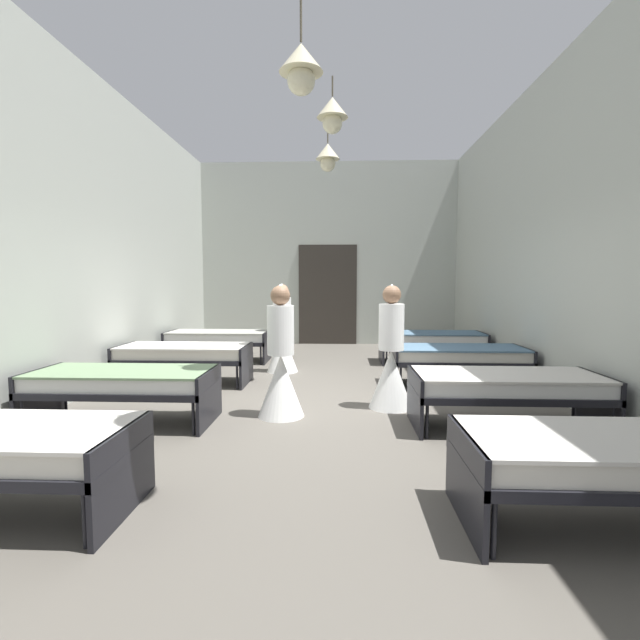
# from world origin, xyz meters

# --- Properties ---
(ground_plane) EXTENTS (6.72, 11.37, 0.10)m
(ground_plane) POSITION_xyz_m (0.00, 0.00, -0.05)
(ground_plane) COLOR #59544C
(room_shell) EXTENTS (6.52, 10.97, 4.37)m
(room_shell) POSITION_xyz_m (0.00, 1.29, 2.19)
(room_shell) COLOR #B2B7AD
(room_shell) RESTS_ON ground
(bed_right_row_0) EXTENTS (1.90, 0.84, 0.57)m
(bed_right_row_0) POSITION_xyz_m (2.01, -2.85, 0.44)
(bed_right_row_0) COLOR black
(bed_right_row_0) RESTS_ON ground
(bed_left_row_1) EXTENTS (1.90, 0.84, 0.57)m
(bed_left_row_1) POSITION_xyz_m (-2.01, -0.95, 0.44)
(bed_left_row_1) COLOR black
(bed_left_row_1) RESTS_ON ground
(bed_right_row_1) EXTENTS (1.90, 0.84, 0.57)m
(bed_right_row_1) POSITION_xyz_m (2.01, -0.95, 0.44)
(bed_right_row_1) COLOR black
(bed_right_row_1) RESTS_ON ground
(bed_left_row_2) EXTENTS (1.90, 0.84, 0.57)m
(bed_left_row_2) POSITION_xyz_m (-2.01, 0.95, 0.44)
(bed_left_row_2) COLOR black
(bed_left_row_2) RESTS_ON ground
(bed_right_row_2) EXTENTS (1.90, 0.84, 0.57)m
(bed_right_row_2) POSITION_xyz_m (2.01, 0.95, 0.44)
(bed_right_row_2) COLOR black
(bed_right_row_2) RESTS_ON ground
(bed_left_row_3) EXTENTS (1.90, 0.84, 0.57)m
(bed_left_row_3) POSITION_xyz_m (-2.01, 2.85, 0.44)
(bed_left_row_3) COLOR black
(bed_left_row_3) RESTS_ON ground
(bed_right_row_3) EXTENTS (1.90, 0.84, 0.57)m
(bed_right_row_3) POSITION_xyz_m (2.01, 2.85, 0.44)
(bed_right_row_3) COLOR black
(bed_right_row_3) RESTS_ON ground
(nurse_near_aisle) EXTENTS (0.52, 0.52, 1.49)m
(nurse_near_aisle) POSITION_xyz_m (-0.67, 1.89, 0.53)
(nurse_near_aisle) COLOR white
(nurse_near_aisle) RESTS_ON ground
(nurse_mid_aisle) EXTENTS (0.52, 0.52, 1.49)m
(nurse_mid_aisle) POSITION_xyz_m (-0.36, -0.64, 0.53)
(nurse_mid_aisle) COLOR white
(nurse_mid_aisle) RESTS_ON ground
(nurse_far_aisle) EXTENTS (0.52, 0.52, 1.49)m
(nurse_far_aisle) POSITION_xyz_m (0.91, -0.23, 0.53)
(nurse_far_aisle) COLOR white
(nurse_far_aisle) RESTS_ON ground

